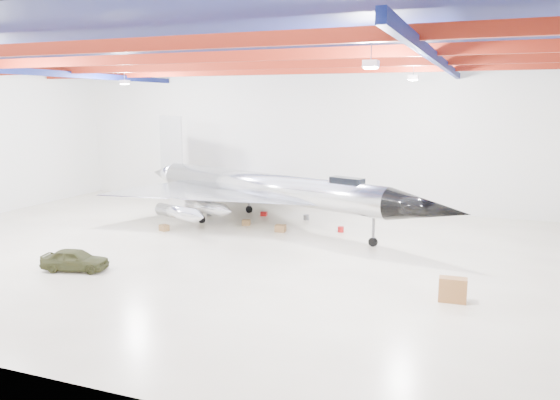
% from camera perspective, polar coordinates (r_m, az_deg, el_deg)
% --- Properties ---
extents(floor, '(40.00, 40.00, 0.00)m').
position_cam_1_polar(floor, '(31.51, -6.93, -5.13)').
color(floor, '#B9AC93').
rests_on(floor, ground).
extents(wall_back, '(40.00, 0.00, 40.00)m').
position_cam_1_polar(wall_back, '(44.29, 2.05, 6.57)').
color(wall_back, silver).
rests_on(wall_back, floor).
extents(ceiling, '(40.00, 40.00, 0.00)m').
position_cam_1_polar(ceiling, '(30.53, -7.39, 15.21)').
color(ceiling, '#0A0F38').
rests_on(ceiling, wall_back).
extents(ceiling_structure, '(39.50, 29.50, 1.08)m').
position_cam_1_polar(ceiling_structure, '(30.48, -7.36, 13.95)').
color(ceiling_structure, maroon).
rests_on(ceiling_structure, ceiling).
extents(jet_aircraft, '(25.58, 19.41, 7.25)m').
position_cam_1_polar(jet_aircraft, '(36.89, -1.67, 0.96)').
color(jet_aircraft, silver).
rests_on(jet_aircraft, floor).
extents(jeep, '(3.51, 2.11, 1.12)m').
position_cam_1_polar(jeep, '(29.15, -20.63, -5.84)').
color(jeep, '#34361B').
rests_on(jeep, floor).
extents(desk, '(1.16, 0.62, 1.05)m').
position_cam_1_polar(desk, '(24.28, 17.60, -8.93)').
color(desk, brown).
rests_on(desk, floor).
extents(crate_ply, '(0.70, 0.64, 0.40)m').
position_cam_1_polar(crate_ply, '(36.45, -12.02, -2.86)').
color(crate_ply, olive).
rests_on(crate_ply, floor).
extents(toolbox_red, '(0.48, 0.40, 0.32)m').
position_cam_1_polar(toolbox_red, '(40.30, -1.70, -1.46)').
color(toolbox_red, '#AA1113').
rests_on(toolbox_red, floor).
extents(parts_bin, '(0.69, 0.57, 0.46)m').
position_cam_1_polar(parts_bin, '(35.36, 0.05, -2.98)').
color(parts_bin, olive).
rests_on(parts_bin, floor).
extents(crate_small, '(0.44, 0.40, 0.25)m').
position_cam_1_polar(crate_small, '(40.61, -7.41, -1.50)').
color(crate_small, '#59595B').
rests_on(crate_small, floor).
extents(tool_chest, '(0.53, 0.53, 0.36)m').
position_cam_1_polar(tool_chest, '(35.52, 6.37, -3.07)').
color(tool_chest, '#AA1113').
rests_on(tool_chest, floor).
extents(oil_barrel, '(0.62, 0.54, 0.37)m').
position_cam_1_polar(oil_barrel, '(37.32, -3.55, -2.37)').
color(oil_barrel, olive).
rests_on(oil_barrel, floor).
extents(spares_box, '(0.49, 0.49, 0.37)m').
position_cam_1_polar(spares_box, '(38.98, 2.76, -1.82)').
color(spares_box, '#59595B').
rests_on(spares_box, floor).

